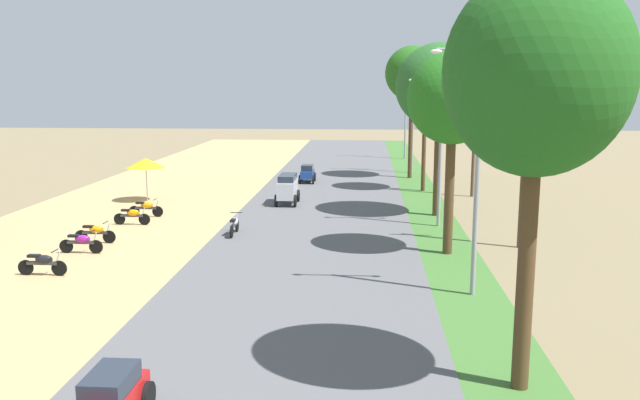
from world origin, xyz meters
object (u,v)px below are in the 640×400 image
median_tree_fourth (426,83)px  streetlamp_farthest (406,106)px  median_tree_fifth (412,74)px  streetlamp_far (413,110)px  parked_motorbike_second (81,241)px  parked_motorbike_nearest (43,262)px  median_tree_nearest (537,75)px  car_hatchback_blue (307,173)px  car_sedan_red (110,399)px  motorbike_ahead_second (234,224)px  median_tree_third (440,87)px  streetlamp_mid (441,140)px  parked_motorbike_fourth (132,215)px  median_tree_second (453,100)px  streetlamp_near (478,155)px  parked_motorbike_third (96,232)px  parked_motorbike_fifth (146,207)px  car_van_silver (287,187)px  utility_pole_near (475,116)px  vendor_umbrella (146,163)px

median_tree_fourth → streetlamp_farthest: median_tree_fourth is taller
median_tree_fifth → streetlamp_far: size_ratio=1.11×
parked_motorbike_second → parked_motorbike_nearest: bearing=-90.8°
median_tree_nearest → car_hatchback_blue: size_ratio=4.59×
car_sedan_red → motorbike_ahead_second: bearing=93.3°
median_tree_nearest → car_hatchback_blue: (-7.59, 30.36, -6.27)m
parked_motorbike_second → streetlamp_farthest: bearing=66.8°
median_tree_nearest → median_tree_third: (0.15, 19.53, -0.33)m
streetlamp_mid → car_sedan_red: 21.48m
parked_motorbike_second → streetlamp_far: 29.71m
parked_motorbike_fourth → streetlamp_far: bearing=53.3°
median_tree_second → car_hatchback_blue: size_ratio=4.00×
streetlamp_far → streetlamp_farthest: (0.00, 9.51, -0.01)m
streetlamp_mid → median_tree_second: bearing=-92.1°
parked_motorbike_nearest → streetlamp_near: 15.58m
parked_motorbike_third → median_tree_third: median_tree_third is taller
streetlamp_mid → parked_motorbike_fifth: bearing=175.6°
median_tree_nearest → streetlamp_near: size_ratio=1.15×
median_tree_fourth → streetlamp_mid: (-0.14, -10.49, -2.65)m
parked_motorbike_nearest → median_tree_second: median_tree_second is taller
parked_motorbike_second → median_tree_third: median_tree_third is taller
parked_motorbike_second → motorbike_ahead_second: 6.62m
median_tree_second → car_van_silver: median_tree_second is taller
car_hatchback_blue → motorbike_ahead_second: car_hatchback_blue is taller
median_tree_second → parked_motorbike_fourth: bearing=163.5°
utility_pole_near → car_van_silver: bearing=-161.3°
streetlamp_mid → utility_pole_near: bearing=71.3°
median_tree_third → car_van_silver: median_tree_third is taller
motorbike_ahead_second → parked_motorbike_nearest: bearing=-129.5°
parked_motorbike_fourth → vendor_umbrella: bearing=102.7°
parked_motorbike_nearest → median_tree_nearest: bearing=-26.9°
parked_motorbike_third → median_tree_second: (14.91, -0.65, 5.67)m
streetlamp_near → streetlamp_mid: (0.00, 10.37, -0.42)m
median_tree_second → parked_motorbike_second: bearing=-175.9°
parked_motorbike_nearest → car_sedan_red: car_sedan_red is taller
parked_motorbike_second → parked_motorbike_fourth: 5.41m
median_tree_second → motorbike_ahead_second: median_tree_second is taller
median_tree_second → streetlamp_mid: size_ratio=1.12×
streetlamp_farthest → utility_pole_near: utility_pole_near is taller
parked_motorbike_second → car_hatchback_blue: size_ratio=0.90×
parked_motorbike_second → parked_motorbike_fourth: size_ratio=1.00×
streetlamp_near → utility_pole_near: size_ratio=0.85×
streetlamp_farthest → utility_pole_near: (3.00, -19.70, 0.01)m
streetlamp_near → vendor_umbrella: bearing=135.6°
streetlamp_mid → car_hatchback_blue: bearing=119.4°
vendor_umbrella → median_tree_second: median_tree_second is taller
utility_pole_near → car_hatchback_blue: utility_pole_near is taller
parked_motorbike_fourth → car_sedan_red: size_ratio=0.80×
streetlamp_near → car_sedan_red: 13.00m
car_hatchback_blue → median_tree_fifth: bearing=21.7°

